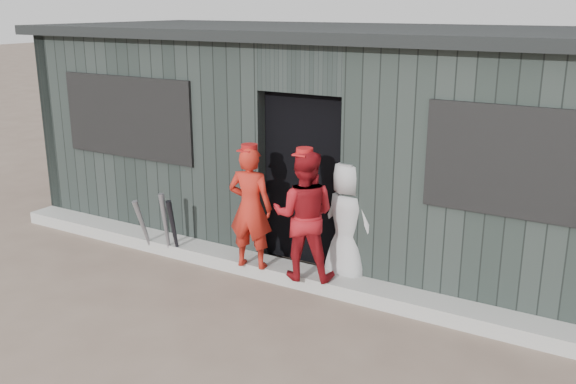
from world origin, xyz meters
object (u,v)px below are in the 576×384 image
Objects in this scene: bat_right at (174,230)px; player_red_left at (250,208)px; bat_left at (143,227)px; bat_mid at (166,226)px; player_red_right at (304,215)px; dugout at (358,137)px; player_grey_back at (348,223)px.

bat_right is 0.56× the size of player_red_left.
bat_left is 0.32m from bat_mid.
bat_mid reaches higher than bat_right.
player_red_right is (1.70, 0.05, 0.45)m from bat_right.
player_red_left is at bearing -101.13° from dugout.
bat_right is at bearing 30.27° from player_grey_back.
dugout reaches higher than bat_right.
bat_right is (0.43, 0.04, 0.03)m from bat_left.
bat_right is 0.09× the size of dugout.
player_red_right is 1.00× the size of player_grey_back.
bat_right is 2.08m from player_grey_back.
bat_left is 2.84m from dugout.
bat_left is 0.88× the size of bat_mid.
bat_left is 0.52× the size of player_grey_back.
bat_left is 0.52× the size of player_red_right.
bat_mid is (0.31, 0.04, 0.05)m from bat_left.
bat_left is at bearing 29.01° from player_grey_back.
player_grey_back reaches higher than bat_mid.
bat_mid is at bearing -129.68° from dugout.
bat_mid is 0.12m from bat_right.
player_red_right is at bearing 70.68° from player_grey_back.
dugout is at bearing 50.32° from bat_mid.
bat_left is 2.18m from player_red_right.
bat_mid is 1.26m from player_red_left.
player_red_left is at bearing 42.93° from player_grey_back.
bat_mid is at bearing -10.84° from player_red_left.
bat_right is at bearing 5.66° from bat_left.
player_red_right is at bearing 2.48° from bat_left.
player_grey_back reaches higher than bat_left.
dugout is at bearing 45.82° from bat_left.
bat_right is at bearing -10.67° from player_red_left.
bat_mid reaches higher than bat_left.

